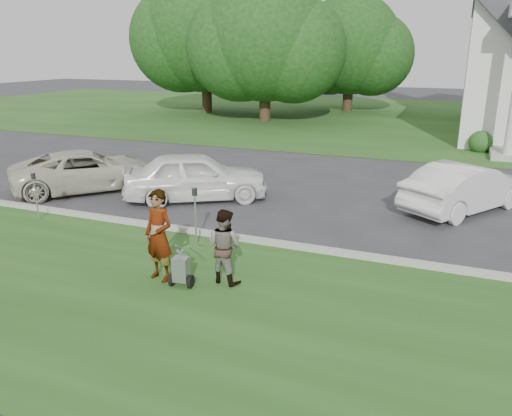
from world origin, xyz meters
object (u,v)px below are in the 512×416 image
Objects in this scene: person_right at (224,247)px; parking_meter_far at (35,190)px; tree_back at (350,49)px; parking_meter_near at (195,209)px; striping_cart at (181,270)px; car_d at (465,187)px; person_left at (159,236)px; tree_left at (265,43)px; car_a at (87,170)px; tree_far at (205,36)px; car_b at (196,176)px.

person_right is 6.88m from parking_meter_far.
parking_meter_near is at bearing -84.89° from tree_back.
car_d is (5.32, 7.67, 0.36)m from striping_cart.
car_d is (6.14, 5.53, -0.21)m from parking_meter_near.
tree_back is at bearing -71.23° from person_right.
tree_back is 32.47m from person_left.
person_left is (6.94, -24.12, -4.13)m from tree_left.
car_a is (-7.54, 4.80, -0.10)m from person_right.
tree_far is 2.35× the size of car_a.
person_right is at bearing -177.17° from car_b.
person_right is at bearing -46.06° from parking_meter_near.
person_right is at bearing 29.75° from striping_cart.
car_b is at bearing -88.35° from tree_back.
car_d is (12.13, 2.33, 0.04)m from car_a.
tree_far is 11.22m from tree_back.
tree_far is 27.62m from car_d.
parking_meter_far is (-2.44, -30.08, -3.85)m from tree_back.
tree_left is 22.54m from parking_meter_far.
tree_far reaches higher than car_b.
car_a is 1.11× the size of car_d.
person_left reaches higher than person_right.
car_a is at bearing 153.73° from person_left.
tree_left is at bearing -18.60° from car_d.
tree_back is 9.89× the size of striping_cart.
tree_far is at bearing -12.45° from car_d.
car_d is at bearing 48.31° from striping_cart.
striping_cart is at bearing -68.96° from parking_meter_near.
car_d is at bearing 65.50° from person_left.
tree_far is at bearing 153.44° from tree_left.
tree_back is at bearing -36.57° from car_d.
person_right is 1.05× the size of parking_meter_near.
person_left is 1.40× the size of parking_meter_far.
car_a is at bearing 44.56° from car_d.
car_a is (-6.82, 5.34, 0.31)m from striping_cart.
person_right is (14.24, -26.72, -4.90)m from tree_far.
tree_far reaches higher than tree_left.
tree_left is at bearing -26.56° from tree_far.
tree_far is at bearing 109.40° from striping_cart.
tree_left is 19.44m from car_a.
tree_back is 6.88× the size of parking_meter_far.
parking_meter_near is 1.07× the size of parking_meter_far.
person_right is at bearing -70.85° from tree_left.
tree_left is 0.91× the size of tree_far.
parking_meter_far is at bearing 59.67° from car_d.
striping_cart is 8.67m from car_a.
striping_cart is 2.36m from parking_meter_near.
car_a is (6.70, -21.92, -5.01)m from tree_far.
tree_far is 26.64m from parking_meter_far.
person_right is 8.49m from car_d.
tree_far is 5.96× the size of person_left.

